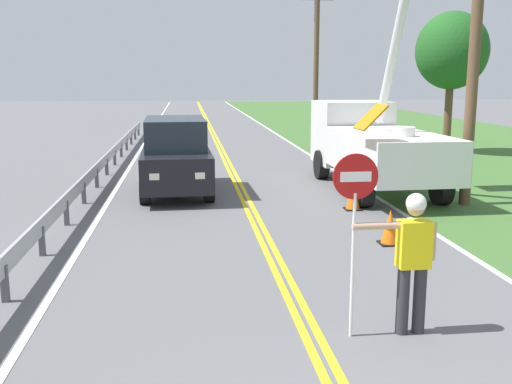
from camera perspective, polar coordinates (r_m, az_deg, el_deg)
name	(u,v)px	position (r m, az deg, el deg)	size (l,w,h in m)	color
grass_verge_right	(504,156)	(26.76, 22.78, 3.25)	(16.00, 110.00, 0.01)	#3D662D
centerline_yellow_left	(224,160)	(23.36, -3.11, 3.09)	(0.11, 110.00, 0.01)	yellow
centerline_yellow_right	(228,160)	(23.37, -2.67, 3.09)	(0.11, 110.00, 0.01)	yellow
edge_line_right	(316,159)	(23.87, 5.77, 3.22)	(0.12, 110.00, 0.01)	silver
edge_line_left	(133,162)	(23.41, -11.73, 2.89)	(0.12, 110.00, 0.01)	silver
flagger_worker	(413,254)	(7.70, 14.84, -5.83)	(1.09, 0.25, 1.83)	#2D2D33
stop_sign_paddle	(355,204)	(7.28, 9.48, -1.18)	(0.56, 0.04, 2.33)	silver
utility_bucket_truck	(372,139)	(17.62, 11.07, 5.00)	(2.67, 6.86, 6.20)	white
oncoming_suv_nearest	(176,155)	(16.77, -7.72, 3.50)	(2.02, 4.65, 2.10)	black
utility_pole_near	(476,27)	(15.87, 20.43, 14.63)	(1.80, 0.28, 8.45)	brown
utility_pole_mid	(316,60)	(32.87, 5.82, 12.55)	(1.80, 0.28, 7.89)	brown
traffic_cone_lead	(390,228)	(11.87, 12.78, -3.36)	(0.40, 0.40, 0.70)	orange
traffic_cone_mid	(353,196)	(14.78, 9.32, -0.41)	(0.40, 0.40, 0.70)	orange
guardrail_left_shoulder	(102,165)	(19.22, -14.64, 2.57)	(0.10, 32.00, 0.71)	#9EA0A3
roadside_tree_verge	(452,51)	(26.61, 18.34, 12.73)	(3.00, 3.00, 5.90)	brown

